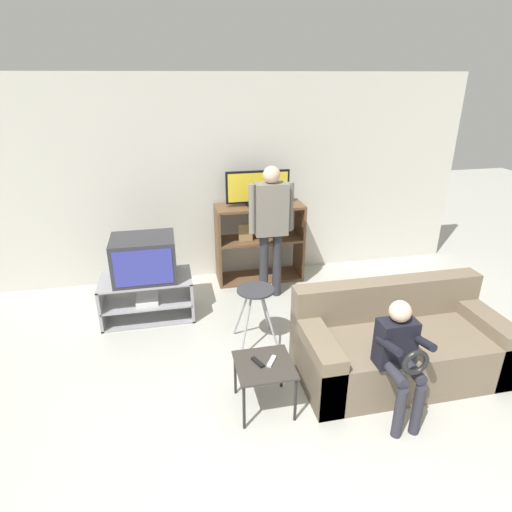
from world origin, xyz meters
The scene contains 13 objects.
ground_plane centered at (0.00, 0.00, 0.00)m, with size 18.00×18.00×0.00m, color #B7B7AD.
wall_back centered at (0.00, 3.51, 1.30)m, with size 6.40×0.06×2.60m.
tv_stand centered at (-1.12, 2.51, 0.24)m, with size 1.01×0.55×0.48m.
television_main centered at (-1.11, 2.52, 0.72)m, with size 0.68×0.53×0.48m.
media_shelf centered at (0.33, 3.22, 0.53)m, with size 1.13×0.43×1.03m.
television_flat centered at (0.31, 3.22, 1.24)m, with size 0.81×0.20×0.44m.
folding_stool centered at (-0.04, 1.73, 0.52)m, with size 0.41×0.45×0.63m.
snack_table centered at (-0.16, 0.82, 0.38)m, with size 0.46×0.46×0.43m.
remote_control_black centered at (-0.21, 0.84, 0.44)m, with size 0.04×0.14×0.02m, color black.
remote_control_white centered at (-0.10, 0.83, 0.44)m, with size 0.04×0.14×0.02m, color silver.
couch centered at (1.14, 1.01, 0.29)m, with size 1.83×0.86×0.81m.
person_standing_adult centered at (0.36, 2.72, 0.99)m, with size 0.53×0.20×1.63m.
person_seated_child centered at (0.84, 0.52, 0.60)m, with size 0.33×0.43×1.00m.
Camera 1 is at (-0.81, -1.91, 2.57)m, focal length 30.00 mm.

